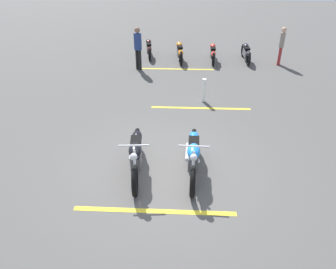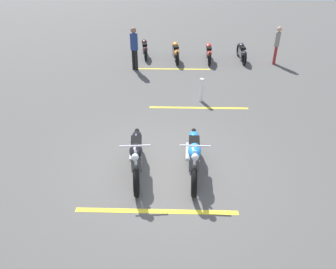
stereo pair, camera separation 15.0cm
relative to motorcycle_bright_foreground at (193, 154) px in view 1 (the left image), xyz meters
The scene contains 13 objects.
ground_plane 0.79m from the motorcycle_bright_foreground, 95.23° to the left, with size 60.00×60.00×0.00m, color #514F4C.
motorcycle_bright_foreground is the anchor object (origin of this frame).
motorcycle_dark_foreground 1.29m from the motorcycle_bright_foreground, 95.93° to the left, with size 2.22×0.71×1.04m.
motorcycle_row_far_left 8.90m from the motorcycle_bright_foreground, 12.39° to the right, with size 2.00×0.34×0.75m.
motorcycle_row_left 8.49m from the motorcycle_bright_foreground, ahead, with size 2.00×0.30×0.75m.
motorcycle_row_center 8.46m from the motorcycle_bright_foreground, ahead, with size 2.11×0.51×0.80m.
motorcycle_row_right 9.23m from the motorcycle_bright_foreground, 16.33° to the left, with size 1.98×0.55×0.76m.
bystander_near_row 7.48m from the motorcycle_bright_foreground, 21.21° to the left, with size 0.30×0.31×1.76m.
bystander_secondary 9.04m from the motorcycle_bright_foreground, 21.66° to the right, with size 0.27×0.24×1.62m.
bollard_post 3.98m from the motorcycle_bright_foreground, ahead, with size 0.14×0.14×0.79m, color white.
parking_stripe_near 1.64m from the motorcycle_bright_foreground, 155.07° to the left, with size 3.20×0.12×0.01m, color yellow.
parking_stripe_mid 3.45m from the motorcycle_bright_foreground, ahead, with size 3.20×0.12×0.01m, color yellow.
parking_stripe_far 7.32m from the motorcycle_bright_foreground, ahead, with size 3.20×0.12×0.01m, color yellow.
Camera 1 is at (-5.96, -0.82, 4.44)m, focal length 34.17 mm.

